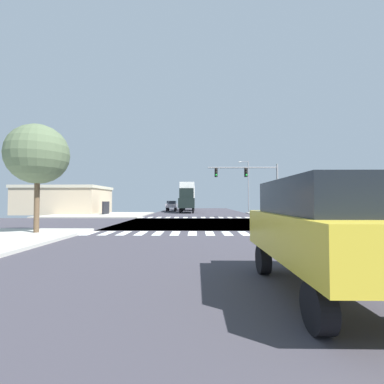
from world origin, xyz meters
name	(u,v)px	position (x,y,z in m)	size (l,w,h in m)	color
ground	(202,223)	(0.00, 0.00, -0.03)	(90.00, 90.00, 0.05)	#39373F
sidewalk_corner_ne	(300,215)	(13.00, 12.00, 0.07)	(12.00, 12.00, 0.14)	#B2ADA3
sidewalk_corner_nw	(101,215)	(-13.00, 12.00, 0.07)	(12.00, 12.00, 0.14)	#B0AD9F
crosswalk_near	(201,233)	(-0.25, -7.30, 0.00)	(13.50, 2.00, 0.01)	white
crosswalk_far	(199,217)	(-0.25, 7.30, 0.00)	(13.50, 2.00, 0.01)	white
traffic_signal_mast	(249,178)	(5.38, 6.95, 4.49)	(7.86, 0.55, 6.01)	gray
street_lamp	(247,182)	(7.95, 21.63, 5.07)	(1.78, 0.32, 8.54)	gray
bank_building	(65,200)	(-19.48, 15.38, 2.00)	(12.71, 8.56, 3.98)	tan
sidewalk_tree	(38,154)	(-9.40, -8.15, 4.48)	(3.33, 3.33, 6.17)	brown
suv_farside_2	(321,225)	(2.00, -17.35, 1.39)	(1.96, 4.60, 2.34)	black
sedan_crossing_1	(172,205)	(-5.00, 25.28, 1.12)	(1.80, 4.30, 1.88)	black
box_truck_queued_1	(187,197)	(-2.00, 19.83, 2.56)	(2.40, 7.20, 4.85)	black
box_truck_leading_2	(189,197)	(-2.00, 30.02, 2.56)	(2.40, 7.20, 4.85)	black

